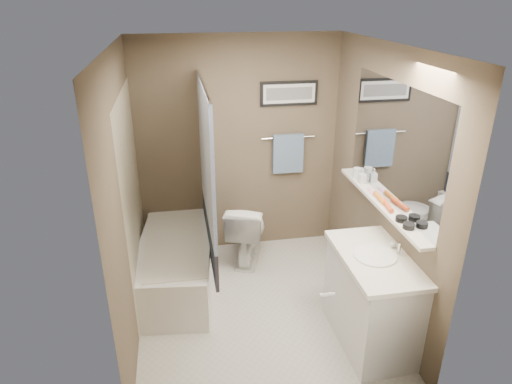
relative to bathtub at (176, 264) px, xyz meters
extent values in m
plane|color=beige|center=(0.75, -0.53, -0.25)|extent=(2.50, 2.50, 0.00)
cube|color=white|center=(0.75, -0.53, 2.13)|extent=(2.20, 2.50, 0.04)
cube|color=brown|center=(0.75, 0.70, 0.95)|extent=(2.20, 0.04, 2.40)
cube|color=brown|center=(0.75, -1.76, 0.95)|extent=(2.20, 0.04, 2.40)
cube|color=brown|center=(-0.33, -0.53, 0.95)|extent=(0.04, 2.50, 2.40)
cube|color=brown|center=(1.83, -0.53, 0.95)|extent=(0.04, 2.50, 2.40)
cube|color=beige|center=(-0.34, -0.03, 0.75)|extent=(0.02, 1.55, 2.00)
cylinder|color=silver|center=(0.35, -0.03, 1.80)|extent=(0.02, 1.55, 0.02)
cube|color=white|center=(0.35, -0.03, 1.15)|extent=(0.03, 1.45, 1.28)
cube|color=#222D40|center=(0.35, -0.03, 0.33)|extent=(0.03, 1.45, 0.36)
cube|color=silver|center=(1.84, -0.68, 1.37)|extent=(0.02, 1.60, 1.00)
cube|color=silver|center=(1.79, -0.68, 0.85)|extent=(0.12, 1.60, 0.03)
cylinder|color=silver|center=(1.30, 0.69, 1.05)|extent=(0.60, 0.02, 0.02)
cube|color=#8DAFCE|center=(1.30, 0.67, 0.87)|extent=(0.34, 0.05, 0.44)
cube|color=black|center=(1.30, 0.70, 1.53)|extent=(0.62, 0.02, 0.26)
cube|color=white|center=(1.30, 0.69, 1.53)|extent=(0.56, 0.00, 0.20)
cube|color=#595959|center=(1.30, 0.69, 1.53)|extent=(0.50, 0.00, 0.13)
cube|color=silver|center=(1.30, -1.77, 0.75)|extent=(0.80, 0.02, 2.00)
cylinder|color=silver|center=(0.97, -1.72, 0.75)|extent=(0.10, 0.02, 0.02)
cube|color=white|center=(0.00, 0.00, 0.00)|extent=(0.87, 1.57, 0.50)
cube|color=silver|center=(0.00, 0.00, 0.25)|extent=(0.56, 1.36, 0.02)
imported|color=white|center=(0.79, 0.38, 0.10)|extent=(0.59, 0.78, 0.71)
cube|color=silver|center=(1.60, -1.10, 0.15)|extent=(0.52, 0.91, 0.80)
cube|color=white|center=(1.59, -1.10, 0.57)|extent=(0.54, 0.96, 0.04)
cylinder|color=white|center=(1.58, -1.10, 0.60)|extent=(0.34, 0.34, 0.01)
cylinder|color=silver|center=(1.78, -1.10, 0.64)|extent=(0.02, 0.02, 0.10)
sphere|color=silver|center=(1.78, -1.00, 0.62)|extent=(0.05, 0.05, 0.05)
cylinder|color=black|center=(1.79, -1.18, 0.89)|extent=(0.09, 0.09, 0.04)
cylinder|color=black|center=(1.79, -1.06, 0.89)|extent=(0.09, 0.09, 0.04)
cylinder|color=#E45220|center=(1.79, -0.82, 0.89)|extent=(0.07, 0.22, 0.04)
cylinder|color=orange|center=(1.79, -0.66, 0.89)|extent=(0.05, 0.22, 0.04)
cube|color=#F495C8|center=(1.79, -0.49, 0.87)|extent=(0.04, 0.16, 0.01)
cylinder|color=silver|center=(1.79, -0.14, 0.92)|extent=(0.08, 0.08, 0.10)
imported|color=#999999|center=(1.79, -0.27, 0.93)|extent=(0.07, 0.07, 0.14)
camera|label=1|loc=(0.10, -3.99, 2.52)|focal=32.00mm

